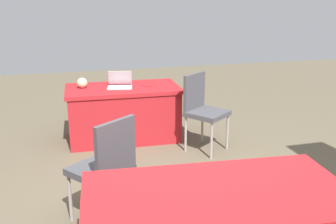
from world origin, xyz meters
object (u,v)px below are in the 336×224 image
at_px(table_foreground, 124,113).
at_px(scissors_red, 147,86).
at_px(yarn_ball, 82,83).
at_px(chair_tucked_right, 106,164).
at_px(laptop_silver, 120,84).
at_px(chair_tucked_left, 203,107).

relative_size(table_foreground, scissors_red, 8.52).
bearing_deg(scissors_red, table_foreground, -145.73).
relative_size(table_foreground, yarn_ball, 11.27).
bearing_deg(chair_tucked_right, scissors_red, 31.49).
relative_size(laptop_silver, yarn_ball, 2.72).
distance_m(table_foreground, chair_tucked_right, 2.07).
bearing_deg(scissors_red, chair_tucked_left, -6.42).
distance_m(table_foreground, chair_tucked_left, 1.13).
relative_size(table_foreground, chair_tucked_left, 1.58).
height_order(laptop_silver, scissors_red, laptop_silver).
xyz_separation_m(chair_tucked_left, scissors_red, (0.57, -0.62, 0.17)).
distance_m(laptop_silver, yarn_ball, 0.49).
bearing_deg(yarn_ball, chair_tucked_left, 151.97).
bearing_deg(laptop_silver, scissors_red, -173.96).
distance_m(chair_tucked_right, laptop_silver, 2.07).
bearing_deg(chair_tucked_left, table_foreground, -72.79).
xyz_separation_m(yarn_ball, scissors_red, (-0.84, 0.13, -0.06)).
relative_size(chair_tucked_left, laptop_silver, 2.61).
height_order(chair_tucked_right, yarn_ball, chair_tucked_right).
distance_m(chair_tucked_right, yarn_ball, 2.11).
xyz_separation_m(table_foreground, laptop_silver, (0.04, 0.00, 0.40)).
distance_m(table_foreground, laptop_silver, 0.40).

